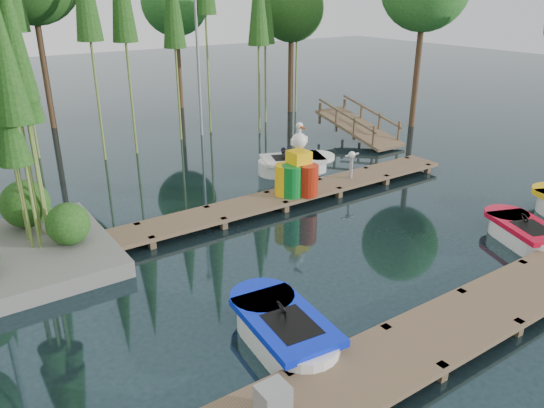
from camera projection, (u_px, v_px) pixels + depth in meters
ground_plane at (267, 258)px, 12.63m from camera, size 90.00×90.00×0.00m
near_dock at (413, 348)px, 9.11m from camera, size 18.00×1.50×0.50m
far_dock at (247, 207)px, 14.97m from camera, size 15.00×1.20×0.50m
lamp_rear at (197, 33)px, 21.49m from camera, size 0.30×0.30×7.25m
ramp at (358, 127)px, 22.08m from camera, size 1.50×3.94×1.49m
boat_blue at (284, 331)px, 9.49m from camera, size 1.50×2.84×0.92m
boat_red at (524, 234)px, 13.30m from camera, size 1.90×2.69×0.83m
boat_white_far at (294, 164)px, 18.34m from camera, size 2.96×2.07×1.28m
utility_cabinet at (273, 402)px, 7.45m from camera, size 0.44×0.37×0.54m
yellow_barrel at (285, 180)px, 15.47m from camera, size 0.62×0.62×0.92m
drum_cluster at (301, 173)px, 15.52m from camera, size 1.24×1.14×2.14m
seagull_post at (352, 160)px, 16.78m from camera, size 0.55×0.30×0.89m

